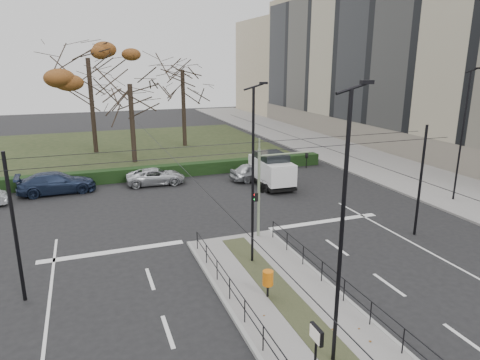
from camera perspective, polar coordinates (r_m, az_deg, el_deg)
The scene contains 21 objects.
ground at distance 18.84m, azimuth 3.73°, elevation -13.38°, with size 140.00×140.00×0.00m, color black.
median_island at distance 16.88m, azimuth 7.32°, elevation -16.95°, with size 4.40×15.00×0.14m, color slate.
sidewalk_east at distance 45.48m, azimuth 13.36°, elevation 3.65°, with size 8.00×90.00×0.14m, color slate.
park at distance 47.90m, azimuth -18.91°, elevation 3.79°, with size 38.00×26.00×0.10m, color black.
hedge at distance 34.72m, azimuth -18.23°, elevation 0.39°, with size 38.00×1.00×1.00m, color black.
apartment_block at distance 52.26m, azimuth 22.40°, elevation 15.83°, with size 13.09×52.10×21.64m.
median_railing at distance 16.33m, azimuth 7.60°, elevation -14.44°, with size 4.14×13.24×0.92m.
catenary at distance 18.86m, azimuth 1.93°, elevation -2.00°, with size 20.00×34.00×6.00m.
traffic_light at distance 22.19m, azimuth 3.18°, elevation -0.77°, with size 3.20×1.82×4.71m.
litter_bin at distance 17.15m, azimuth 3.74°, elevation -12.97°, with size 0.43×0.43×1.10m.
info_panel at distance 12.37m, azimuth 10.10°, elevation -20.55°, with size 0.12×0.57×2.19m.
streetlamp_median_near at distance 12.58m, azimuth 13.49°, elevation -6.58°, with size 0.71×0.14×8.49m.
streetlamp_median_far at distance 18.80m, azimuth 1.78°, elevation 0.66°, with size 0.68×0.14×8.14m.
streetlamp_sidewalk at distance 31.35m, azimuth 27.51°, elevation 5.37°, with size 0.72×0.15×8.60m.
parked_car_third at distance 33.11m, azimuth -23.26°, elevation -0.34°, with size 2.15×5.28×1.53m, color #1B2640.
parked_car_fourth at distance 33.31m, azimuth -11.15°, elevation 0.47°, with size 2.04×4.43×1.23m, color #AFB2B7.
white_van at distance 32.18m, azimuth 4.22°, elevation 1.49°, with size 2.32×4.88×2.54m.
rust_tree at distance 45.69m, azimuth -19.65°, elevation 15.08°, with size 9.29×9.29×12.29m.
bare_tree_center at distance 47.23m, azimuth -7.67°, elevation 13.65°, with size 6.69×6.69×10.84m.
bare_tree_near at distance 40.04m, azimuth -14.45°, elevation 11.56°, with size 6.87×6.87×9.41m.
parked_car_fifth at distance 33.91m, azimuth 2.08°, elevation 1.17°, with size 1.65×4.09×1.39m, color #AFB2B7.
Camera 1 is at (-6.80, -15.03, 9.10)m, focal length 32.00 mm.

